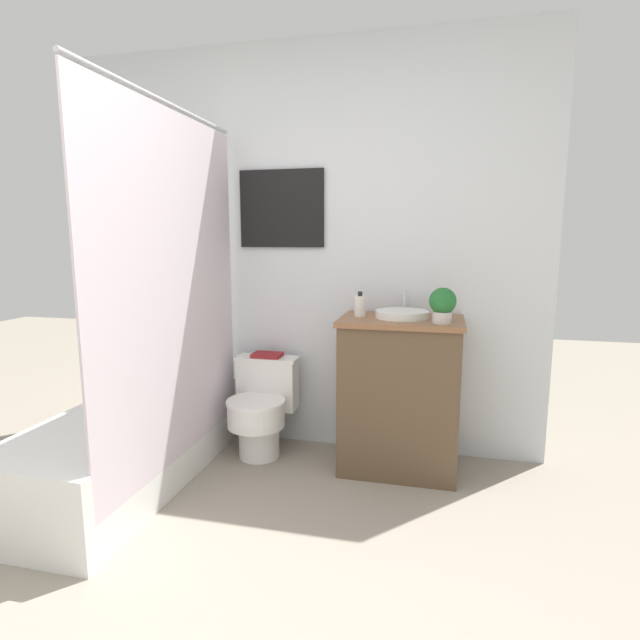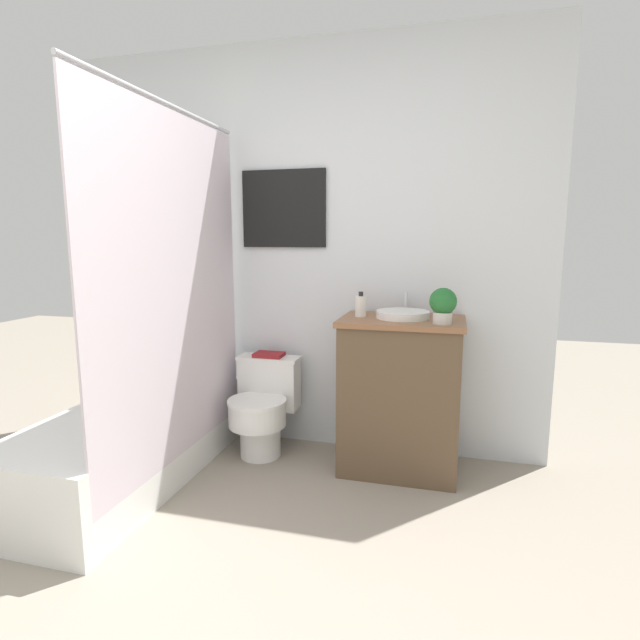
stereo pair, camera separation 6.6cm
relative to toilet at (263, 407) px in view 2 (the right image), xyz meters
name	(u,v)px [view 2 (the right image)]	position (x,y,z in m)	size (l,w,h in m)	color
wall_back	(297,250)	(0.14, 0.27, 0.96)	(3.09, 0.07, 2.50)	silver
shower_area	(134,434)	(-0.56, -0.51, -0.03)	(0.64, 1.52, 1.98)	white
toilet	(263,407)	(0.00, 0.00, 0.00)	(0.39, 0.47, 0.59)	white
vanity	(400,395)	(0.84, 0.00, 0.15)	(0.68, 0.47, 0.89)	brown
sink	(403,314)	(0.84, 0.02, 0.61)	(0.30, 0.33, 0.13)	white
soap_bottle	(361,306)	(0.61, 0.01, 0.65)	(0.06, 0.06, 0.14)	silver
potted_plant	(443,304)	(1.06, -0.12, 0.70)	(0.14, 0.14, 0.19)	beige
book_on_tank	(269,355)	(0.00, 0.12, 0.31)	(0.18, 0.13, 0.02)	maroon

